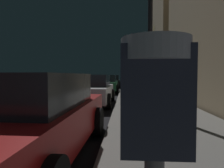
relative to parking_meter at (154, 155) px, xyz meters
name	(u,v)px	position (x,y,z in m)	size (l,w,h in m)	color
parking_meter	(154,155)	(0.00, 0.00, 0.00)	(0.19, 0.19, 1.35)	#59595B
car_red	(29,117)	(-1.66, 2.58, -0.46)	(2.12, 4.47, 1.43)	maroon
car_white	(92,90)	(-1.66, 8.85, -0.46)	(2.00, 4.17, 1.43)	silver
car_green	(106,84)	(-1.66, 15.75, -0.46)	(2.08, 4.44, 1.43)	#19592D
car_black	(111,81)	(-1.66, 22.20, -0.45)	(2.22, 4.27, 1.43)	black
street_lamp	(150,5)	(0.77, 6.38, 2.61)	(0.44, 0.44, 5.50)	black
building_far	(195,38)	(6.51, 18.68, 3.70)	(7.45, 7.62, 9.75)	#998466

